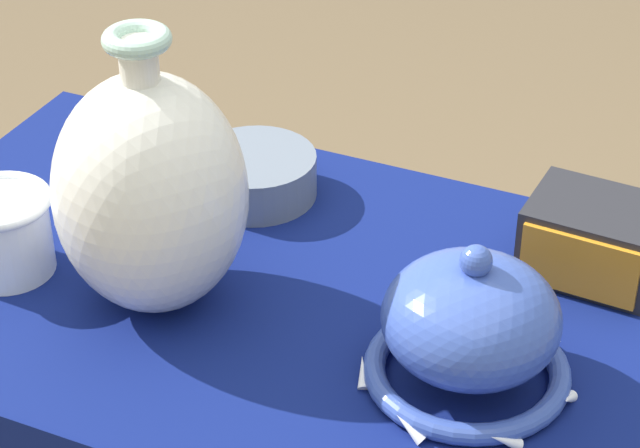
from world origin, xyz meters
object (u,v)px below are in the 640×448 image
Objects in this scene: vase_tall_bulbous at (150,192)px; pot_squat_slate at (255,175)px; cup_wide_porcelain at (3,231)px; vase_dome_bell at (470,329)px; mosaic_tile_box at (594,240)px.

pot_squat_slate is (0.00, 0.23, -0.11)m from vase_tall_bulbous.
cup_wide_porcelain is (-0.18, -0.02, -0.08)m from vase_tall_bulbous.
vase_dome_bell is (0.34, 0.01, -0.07)m from vase_tall_bulbous.
cup_wide_porcelain is at bearing -125.78° from pot_squat_slate.
vase_dome_bell is at bearing 3.32° from cup_wide_porcelain.
vase_tall_bulbous reaches higher than cup_wide_porcelain.
vase_tall_bulbous is 2.73× the size of cup_wide_porcelain.
pot_squat_slate is at bearing 147.19° from vase_dome_bell.
mosaic_tile_box is 1.02× the size of pot_squat_slate.
vase_dome_bell is at bearing -103.55° from mosaic_tile_box.
vase_tall_bulbous is 0.25m from pot_squat_slate.
cup_wide_porcelain is at bearing -153.36° from mosaic_tile_box.
vase_dome_bell is at bearing -32.81° from pot_squat_slate.
vase_dome_bell reaches higher than cup_wide_porcelain.
mosaic_tile_box reaches higher than pot_squat_slate.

